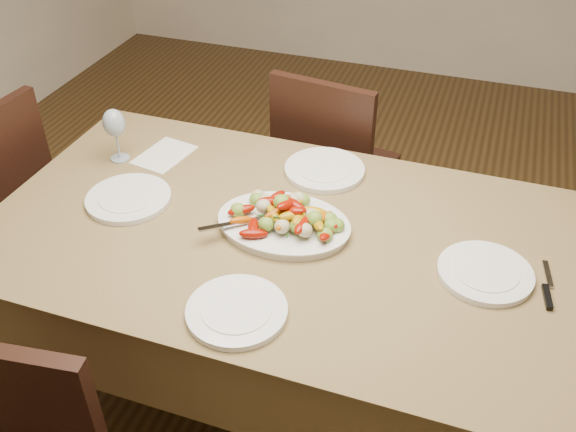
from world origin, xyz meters
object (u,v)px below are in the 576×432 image
Objects in this scene: dining_table at (288,321)px; plate_right at (485,273)px; serving_platter at (284,226)px; plate_left at (129,199)px; plate_near at (237,311)px; wine_glass at (116,134)px; chair_far at (337,168)px; plate_far at (324,170)px.

plate_right is (0.58, -0.01, 0.39)m from dining_table.
plate_left is at bearing -177.39° from serving_platter.
plate_left is 0.63m from plate_near.
serving_platter is at bearing 2.61° from plate_left.
wine_glass is (-1.27, 0.21, 0.09)m from plate_right.
chair_far reaches higher than dining_table.
dining_table is 0.53m from plate_near.
serving_platter is 1.45× the size of plate_far.
plate_right is at bearing -1.69° from serving_platter.
plate_left is 0.28m from wine_glass.
wine_glass reaches higher than plate_near.
plate_left is (-0.48, -0.84, 0.29)m from chair_far.
chair_far is at bearing 44.47° from wine_glass.
dining_table is 0.66m from plate_left.
chair_far is 1.09m from plate_right.
plate_far is (0.01, 0.36, 0.39)m from dining_table.
dining_table is 7.03× the size of plate_right.
wine_glass is (-0.68, 0.57, 0.09)m from plate_near.
serving_platter is 0.71m from wine_glass.
plate_far is at bearing 147.56° from plate_right.
dining_table is 8.98× the size of wine_glass.
serving_platter is 0.38m from plate_near.
plate_right is (1.11, 0.01, 0.00)m from plate_left.
chair_far is at bearing 92.14° from plate_near.
serving_platter is 1.50× the size of plate_near.
chair_far is 0.97m from wine_glass.
plate_right and plate_far have the same top height.
plate_far is 0.72m from plate_near.
plate_far is at bearing 85.28° from serving_platter.
wine_glass is (-0.71, -0.15, 0.09)m from plate_far.
plate_far is at bearing 106.77° from chair_far.
serving_platter is at bearing 145.43° from dining_table.
plate_right is at bearing 0.31° from plate_left.
dining_table is at bearing 179.50° from plate_right.
plate_near is at bearing -34.06° from plate_left.
plate_far and plate_near have the same top height.
plate_right is 1.29m from wine_glass.
chair_far reaches higher than serving_platter.
serving_platter reaches higher than dining_table.
wine_glass is at bearing 164.20° from serving_platter.
plate_right is 0.69m from plate_near.
chair_far is 0.87m from serving_platter.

